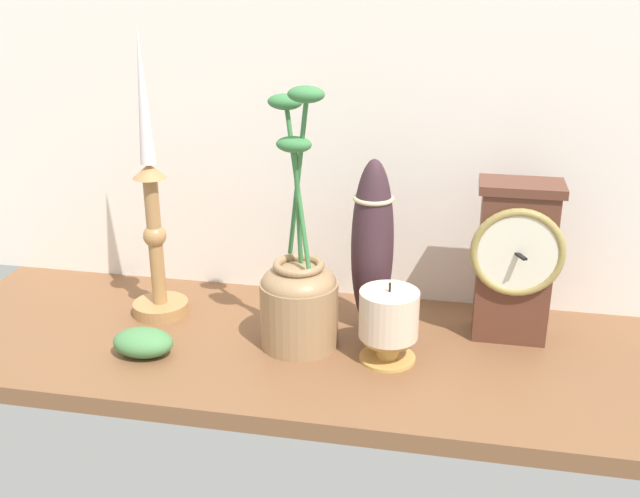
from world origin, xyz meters
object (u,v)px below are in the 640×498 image
Objects in this scene: candlestick_tall_left at (153,221)px; tall_ceramic_vase at (372,246)px; pillar_candle_front at (389,321)px; brass_vase_jar at (298,294)px; mantel_clock at (515,259)px.

tall_ceramic_vase is at bearing 2.89° from candlestick_tall_left.
candlestick_tall_left is at bearing -177.11° from tall_ceramic_vase.
candlestick_tall_left reaches higher than tall_ceramic_vase.
tall_ceramic_vase is (-3.40, 8.57, 6.93)cm from pillar_candle_front.
pillar_candle_front is at bearing -6.48° from brass_vase_jar.
brass_vase_jar reaches higher than pillar_candle_front.
candlestick_tall_left reaches higher than brass_vase_jar.
brass_vase_jar is 3.25× the size of pillar_candle_front.
pillar_candle_front is (-15.61, -9.51, -6.01)cm from mantel_clock.
brass_vase_jar reaches higher than mantel_clock.
brass_vase_jar is at bearing -14.27° from candlestick_tall_left.
pillar_candle_front is 0.44× the size of tall_ceramic_vase.
candlestick_tall_left is 1.17× the size of brass_vase_jar.
candlestick_tall_left is (-49.91, -2.50, 2.87)cm from mantel_clock.
candlestick_tall_left is at bearing 168.45° from pillar_candle_front.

